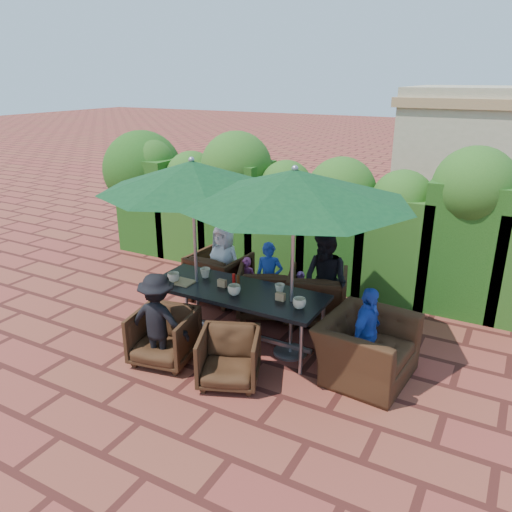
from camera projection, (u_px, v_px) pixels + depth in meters
The scene contains 30 objects.
ground at pixel (246, 332), 7.06m from camera, with size 80.00×80.00×0.00m, color maroon.
dining_table at pixel (236, 295), 6.64m from camera, with size 2.41×0.90×0.75m.
umbrella_left at pixel (192, 176), 6.37m from camera, with size 2.43×2.43×2.46m.
umbrella_right at pixel (294, 186), 5.78m from camera, with size 2.83×2.83×2.46m.
chair_far_left at pixel (219, 274), 7.99m from camera, with size 0.84×0.79×0.86m, color black.
chair_far_mid at pixel (266, 288), 7.47m from camera, with size 0.82×0.77×0.85m, color black.
chair_far_right at pixel (317, 294), 7.27m from camera, with size 0.83×0.78×0.86m, color black.
chair_near_left at pixel (164, 334), 6.25m from camera, with size 0.73×0.68×0.75m, color black.
chair_near_right at pixel (229, 356), 5.81m from camera, with size 0.68×0.64×0.70m, color black.
chair_end_right at pixel (367, 339), 5.89m from camera, with size 1.13×0.73×0.98m, color black.
adult_far_left at pixel (224, 264), 7.86m from camera, with size 0.62×0.37×1.26m, color white.
adult_far_mid at pixel (269, 280), 7.40m from camera, with size 0.41×0.33×1.14m, color #2146B6.
adult_far_right at pixel (325, 282), 6.93m from camera, with size 0.69×0.42×1.43m, color black.
adult_near_left at pixel (158, 321), 6.08m from camera, with size 0.78×0.36×1.22m, color black.
adult_end_right at pixel (366, 334), 5.83m from camera, with size 0.68×0.34×1.16m, color #2146B6.
child_left at pixel (247, 282), 7.73m from camera, with size 0.29×0.24×0.81m, color #D44B9B.
child_right at pixel (300, 296), 7.34m from camera, with size 0.27×0.22×0.74m, color purple.
pedestrian_a at pixel (439, 225), 9.33m from camera, with size 1.47×0.52×1.57m, color green.
pedestrian_b at pixel (492, 222), 9.10m from camera, with size 0.87×0.53×1.81m, color #D44B9B.
cup_a at pixel (174, 277), 6.84m from camera, with size 0.17×0.17×0.13m, color beige.
cup_b at pixel (205, 273), 6.99m from camera, with size 0.15×0.15×0.14m, color beige.
cup_c at pixel (234, 290), 6.43m from camera, with size 0.17×0.17×0.13m, color beige.
cup_d at pixel (280, 289), 6.49m from camera, with size 0.13×0.13×0.12m, color beige.
cup_e at pixel (299, 303), 6.07m from camera, with size 0.16×0.16×0.13m, color beige.
ketchup_bottle at pixel (234, 280), 6.71m from camera, with size 0.04×0.04×0.17m, color #B20C0A.
sauce_bottle at pixel (238, 281), 6.68m from camera, with size 0.04×0.04×0.17m, color #4C230C.
serving_tray at pixel (181, 282), 6.84m from camera, with size 0.35×0.25×0.02m, color #AA8352.
number_block_left at pixel (222, 283), 6.69m from camera, with size 0.12×0.06×0.10m, color tan.
number_block_right at pixel (280, 297), 6.28m from camera, with size 0.12×0.06×0.10m, color tan.
hedge_wall at pixel (310, 206), 8.56m from camera, with size 9.10×1.60×2.51m.
Camera 1 is at (3.15, -5.43, 3.42)m, focal length 35.00 mm.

